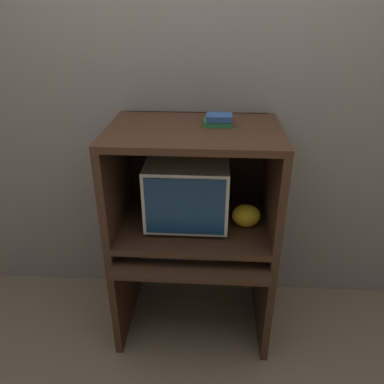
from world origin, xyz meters
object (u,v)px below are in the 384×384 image
Objects in this scene: crt_monitor at (188,188)px; mouse at (229,251)px; book_stack at (219,120)px; snack_bag at (246,216)px; keyboard at (179,249)px.

mouse is at bearing -40.20° from crt_monitor.
mouse is 0.49× the size of book_stack.
mouse is 0.45× the size of snack_bag.
book_stack is at bearing 4.54° from crt_monitor.
mouse is 0.70m from book_stack.
crt_monitor is 0.42m from mouse.
crt_monitor is 0.42m from book_stack.
book_stack reaches higher than keyboard.
snack_bag reaches higher than keyboard.
keyboard is 0.27m from mouse.
crt_monitor is at bearing 168.52° from snack_bag.
snack_bag is (0.09, 0.13, 0.15)m from mouse.
book_stack is at bearing 155.00° from snack_bag.
book_stack is at bearing 110.09° from mouse.
keyboard is 2.73× the size of book_stack.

